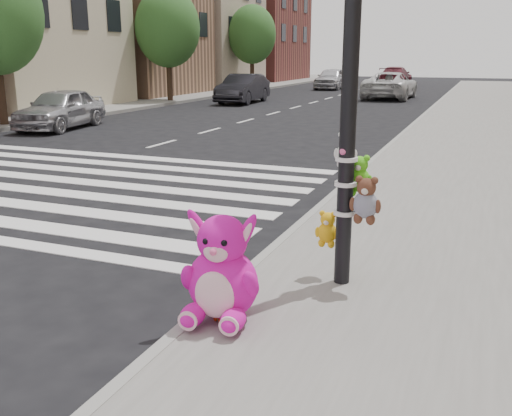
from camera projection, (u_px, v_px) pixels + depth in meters
The scene contains 17 objects.
ground at pixel (22, 324), 5.32m from camera, with size 120.00×120.00×0.00m, color black.
sidewalk_far at pixel (109, 103), 28.07m from camera, with size 6.00×80.00×0.14m, color slate.
curb_edge at pixel (380, 156), 13.70m from camera, with size 0.12×80.00×0.15m, color gray.
crosswalk at pixel (39, 177), 11.60m from camera, with size 11.00×6.00×0.01m, color silver, non-canonical shape.
bld_far_c at pixel (138, 26), 33.13m from camera, with size 6.00×8.00×8.00m, color #9F7255.
bld_far_d at pixel (207, 16), 40.92m from camera, with size 6.00×8.00×10.00m, color tan.
bld_far_e at pixel (263, 29), 50.90m from camera, with size 6.00×10.00×9.00m, color brown.
signal_pole at pixel (351, 131), 5.55m from camera, with size 0.72×0.50×4.00m.
tree_far_b at pixel (168, 28), 28.09m from camera, with size 3.20×3.20×5.44m.
tree_far_c at pixel (252, 35), 37.94m from camera, with size 3.20×3.20×5.44m.
pink_bunny at pixel (222, 275), 5.04m from camera, with size 0.72×0.80×1.02m.
red_teddy at pixel (219, 311), 5.06m from camera, with size 0.13×0.09×0.19m, color #AF2E11, non-canonical shape.
car_silver_far at pixel (60, 109), 18.95m from camera, with size 1.58×3.93×1.34m, color #ADACB1.
car_dark_far at pixel (243, 89), 28.80m from camera, with size 1.52×4.37×1.44m, color black.
car_white_near at pixel (390, 85), 31.46m from camera, with size 2.42×5.24×1.46m, color silver.
car_maroon_near at pixel (396, 76), 45.05m from camera, with size 2.00×4.91×1.43m, color #531721.
car_silver_deep at pixel (332, 78), 39.92m from camera, with size 1.75×4.36×1.48m, color silver.
Camera 1 is at (3.84, -3.68, 2.45)m, focal length 40.00 mm.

